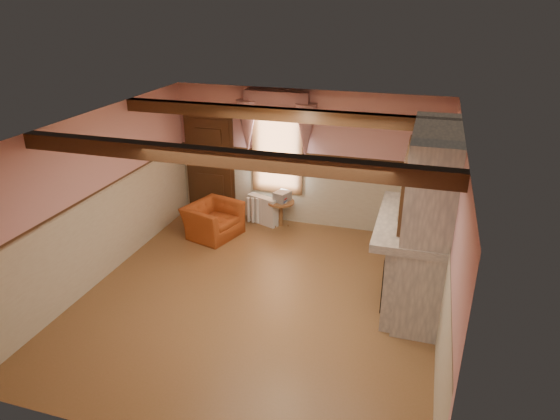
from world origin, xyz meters
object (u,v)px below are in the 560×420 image
(armchair, at_px, (213,220))
(radiator, at_px, (263,210))
(bowl, at_px, (415,214))
(mantel_clock, at_px, (417,198))
(side_table, at_px, (281,213))
(oil_lamp, at_px, (417,194))

(armchair, distance_m, radiator, 1.13)
(bowl, relative_size, mantel_clock, 1.44)
(side_table, height_order, mantel_clock, mantel_clock)
(radiator, relative_size, mantel_clock, 2.92)
(radiator, bearing_deg, bowl, -11.30)
(side_table, bearing_deg, bowl, -37.01)
(armchair, height_order, bowl, bowl)
(side_table, relative_size, oil_lamp, 1.99)
(bowl, bearing_deg, mantel_clock, 90.00)
(side_table, xyz_separation_m, mantel_clock, (2.69, -1.49, 1.25))
(radiator, height_order, oil_lamp, oil_lamp)
(bowl, relative_size, oil_lamp, 1.23)
(side_table, xyz_separation_m, oil_lamp, (2.69, -1.41, 1.29))
(mantel_clock, bearing_deg, radiator, 154.20)
(armchair, xyz_separation_m, bowl, (3.85, -1.20, 1.13))
(side_table, height_order, oil_lamp, oil_lamp)
(radiator, bearing_deg, side_table, 22.01)
(oil_lamp, bearing_deg, armchair, 171.37)
(side_table, xyz_separation_m, radiator, (-0.40, 0.00, 0.02))
(armchair, xyz_separation_m, radiator, (0.77, 0.83, -0.03))
(radiator, xyz_separation_m, mantel_clock, (3.08, -1.49, 1.22))
(oil_lamp, bearing_deg, mantel_clock, -90.00)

